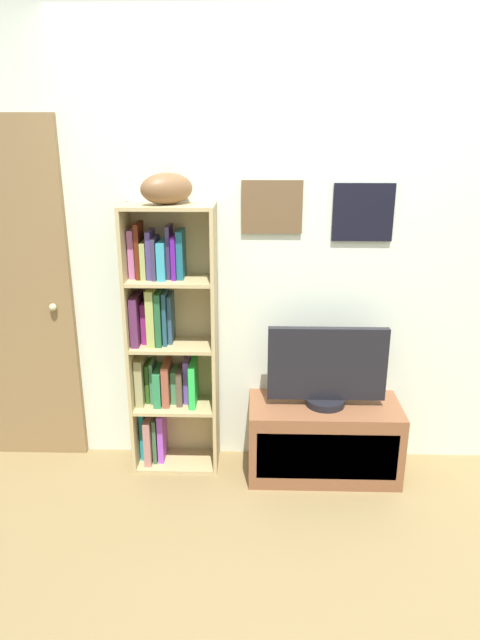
{
  "coord_description": "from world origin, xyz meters",
  "views": [
    {
      "loc": [
        -0.2,
        -1.94,
        1.89
      ],
      "look_at": [
        -0.28,
        0.85,
        0.95
      ],
      "focal_mm": 31.2,
      "sensor_mm": 36.0,
      "label": 1
    }
  ],
  "objects": [
    {
      "name": "television",
      "position": [
        0.2,
        0.9,
        0.66
      ],
      "size": [
        0.66,
        0.22,
        0.46
      ],
      "color": "black",
      "rests_on": "tv_stand"
    },
    {
      "name": "bookshelf",
      "position": [
        -0.7,
        1.0,
        0.77
      ],
      "size": [
        0.49,
        0.26,
        1.54
      ],
      "color": "tan",
      "rests_on": "ground"
    },
    {
      "name": "ground",
      "position": [
        0.0,
        0.0,
        -0.02
      ],
      "size": [
        5.2,
        5.2,
        0.04
      ],
      "primitive_type": "cube",
      "color": "olive"
    },
    {
      "name": "football",
      "position": [
        -0.66,
        0.97,
        1.62
      ],
      "size": [
        0.33,
        0.29,
        0.16
      ],
      "primitive_type": "ellipsoid",
      "rotation": [
        0.0,
        0.0,
        0.58
      ],
      "color": "brown",
      "rests_on": "bookshelf"
    },
    {
      "name": "tv_stand",
      "position": [
        0.2,
        0.9,
        0.22
      ],
      "size": [
        0.86,
        0.39,
        0.44
      ],
      "color": "brown",
      "rests_on": "ground"
    },
    {
      "name": "back_wall",
      "position": [
        0.0,
        1.13,
        1.27
      ],
      "size": [
        4.8,
        0.08,
        2.54
      ],
      "color": "silver",
      "rests_on": "ground"
    }
  ]
}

